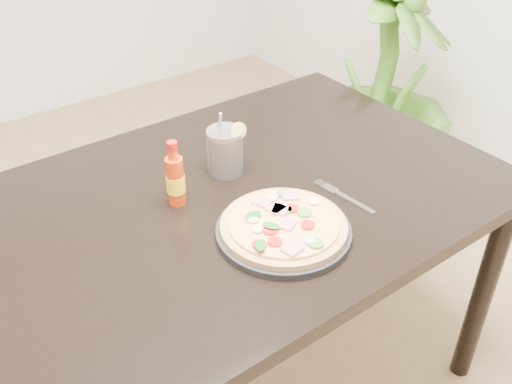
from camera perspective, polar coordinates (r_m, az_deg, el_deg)
dining_table at (r=1.46m, az=-2.81°, el=-3.12°), size 1.40×0.90×0.75m
plate at (r=1.29m, az=2.77°, el=-3.96°), size 0.31×0.31×0.02m
pizza at (r=1.27m, az=2.78°, el=-3.26°), size 0.29×0.29×0.03m
hot_sauce_bottle at (r=1.36m, az=-8.07°, el=1.23°), size 0.06×0.06×0.17m
cola_cup at (r=1.48m, az=-3.10°, el=4.00°), size 0.10×0.09×0.18m
fork at (r=1.42m, az=8.61°, el=-0.35°), size 0.04×0.19×0.00m
houseplant at (r=2.53m, az=12.68°, el=9.95°), size 0.85×0.85×1.08m
plant_pot at (r=2.73m, az=11.56°, el=1.78°), size 0.28×0.28×0.22m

